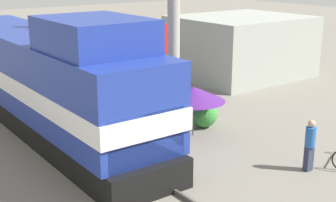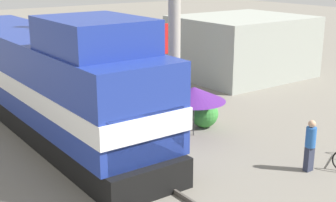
# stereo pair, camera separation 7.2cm
# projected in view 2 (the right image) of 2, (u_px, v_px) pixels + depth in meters

# --- Properties ---
(ground_plane) EXTENTS (120.00, 120.00, 0.00)m
(ground_plane) POSITION_uv_depth(u_px,v_px,m) (110.00, 169.00, 15.65)
(ground_plane) COLOR slate
(rail_near) EXTENTS (0.08, 37.34, 0.15)m
(rail_near) POSITION_uv_depth(u_px,v_px,m) (90.00, 173.00, 15.23)
(rail_near) COLOR #4C4742
(rail_near) RESTS_ON ground_plane
(rail_far) EXTENTS (0.08, 37.34, 0.15)m
(rail_far) POSITION_uv_depth(u_px,v_px,m) (128.00, 162.00, 16.04)
(rail_far) COLOR #4C4742
(rail_far) RESTS_ON ground_plane
(locomotive) EXTENTS (3.13, 16.76, 4.99)m
(locomotive) POSITION_uv_depth(u_px,v_px,m) (45.00, 79.00, 19.09)
(locomotive) COLOR black
(locomotive) RESTS_ON ground_plane
(vendor_umbrella) EXTENTS (2.51, 2.51, 2.01)m
(vendor_umbrella) POSITION_uv_depth(u_px,v_px,m) (194.00, 94.00, 18.30)
(vendor_umbrella) COLOR #4C4C4C
(vendor_umbrella) RESTS_ON ground_plane
(billboard_sign) EXTENTS (1.92, 0.12, 3.88)m
(billboard_sign) POSITION_uv_depth(u_px,v_px,m) (156.00, 45.00, 22.33)
(billboard_sign) COLOR #595959
(billboard_sign) RESTS_ON ground_plane
(shrub_cluster) EXTENTS (1.18, 1.18, 1.18)m
(shrub_cluster) POSITION_uv_depth(u_px,v_px,m) (204.00, 114.00, 19.59)
(shrub_cluster) COLOR #388C38
(shrub_cluster) RESTS_ON ground_plane
(person_bystander) EXTENTS (0.34, 0.34, 1.77)m
(person_bystander) POSITION_uv_depth(u_px,v_px,m) (310.00, 144.00, 15.30)
(person_bystander) COLOR #2D3347
(person_bystander) RESTS_ON ground_plane
(building_block_distant) EXTENTS (7.37, 6.25, 3.63)m
(building_block_distant) POSITION_uv_depth(u_px,v_px,m) (242.00, 46.00, 28.42)
(building_block_distant) COLOR #999E93
(building_block_distant) RESTS_ON ground_plane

